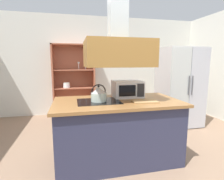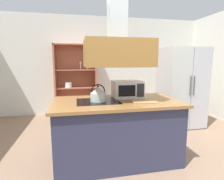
% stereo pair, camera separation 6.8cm
% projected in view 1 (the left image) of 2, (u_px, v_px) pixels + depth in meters
% --- Properties ---
extents(ground_plane, '(7.80, 7.80, 0.00)m').
position_uv_depth(ground_plane, '(129.00, 170.00, 2.39)').
color(ground_plane, '#896C55').
extents(wall_back, '(6.00, 0.12, 2.70)m').
position_uv_depth(wall_back, '(97.00, 66.00, 5.07)').
color(wall_back, silver).
rests_on(wall_back, ground).
extents(kitchen_island, '(1.81, 0.97, 0.90)m').
position_uv_depth(kitchen_island, '(117.00, 130.00, 2.62)').
color(kitchen_island, '#2D304B').
rests_on(kitchen_island, ground).
extents(range_hood, '(0.90, 0.70, 1.32)m').
position_uv_depth(range_hood, '(118.00, 44.00, 2.43)').
color(range_hood, olive).
extents(refrigerator, '(0.90, 0.77, 1.77)m').
position_uv_depth(refrigerator, '(179.00, 87.00, 4.04)').
color(refrigerator, beige).
rests_on(refrigerator, ground).
extents(dish_cabinet, '(1.10, 0.40, 1.91)m').
position_uv_depth(dish_cabinet, '(74.00, 85.00, 4.79)').
color(dish_cabinet, '#AB5E41').
rests_on(dish_cabinet, ground).
extents(kettle, '(0.22, 0.22, 0.24)m').
position_uv_depth(kettle, '(99.00, 94.00, 2.48)').
color(kettle, '#B0C4B8').
rests_on(kettle, kitchen_island).
extents(cutting_board, '(0.36, 0.27, 0.02)m').
position_uv_depth(cutting_board, '(145.00, 101.00, 2.46)').
color(cutting_board, tan).
rests_on(cutting_board, kitchen_island).
extents(microwave, '(0.46, 0.35, 0.26)m').
position_uv_depth(microwave, '(127.00, 89.00, 2.79)').
color(microwave, silver).
rests_on(microwave, kitchen_island).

